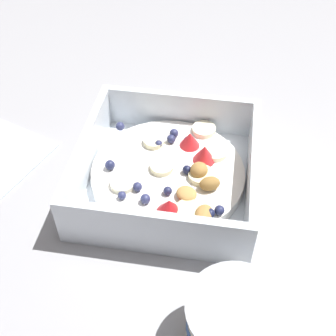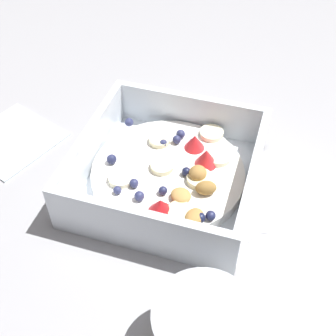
% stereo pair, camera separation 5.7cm
% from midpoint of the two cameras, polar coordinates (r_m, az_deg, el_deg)
% --- Properties ---
extents(ground_plane, '(2.40, 2.40, 0.00)m').
position_cam_midpoint_polar(ground_plane, '(0.58, -1.85, -3.40)').
color(ground_plane, '#9E9EA3').
extents(fruit_bowl, '(0.22, 0.22, 0.07)m').
position_cam_midpoint_polar(fruit_bowl, '(0.57, -2.66, -0.81)').
color(fruit_bowl, white).
rests_on(fruit_bowl, ground).
extents(spoon, '(0.10, 0.16, 0.01)m').
position_cam_midpoint_polar(spoon, '(0.55, 9.03, -6.77)').
color(spoon, silver).
rests_on(spoon, ground).
extents(yogurt_cup, '(0.10, 0.10, 0.06)m').
position_cam_midpoint_polar(yogurt_cup, '(0.45, 4.76, -19.40)').
color(yogurt_cup, beige).
rests_on(yogurt_cup, ground).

